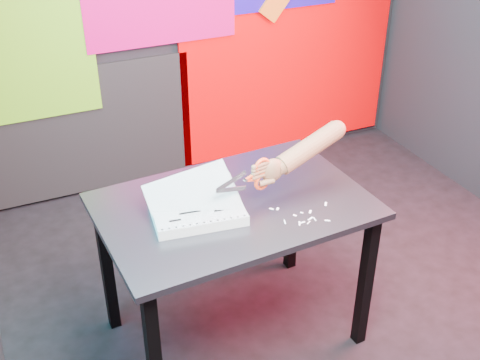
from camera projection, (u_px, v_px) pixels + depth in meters
name	position (u px, v px, depth m)	size (l,w,h in m)	color
room	(326.00, 45.00, 2.47)	(3.01, 3.01, 2.71)	black
backdrop	(210.00, 36.00, 3.83)	(2.88, 0.05, 2.08)	#EC0003
work_table	(234.00, 222.00, 2.59)	(1.16, 0.81, 0.75)	black
printout_stack	(197.00, 210.00, 2.45)	(0.40, 0.32, 0.19)	white
scissors	(258.00, 175.00, 2.47)	(0.26, 0.06, 0.15)	#B2B2B2
hand_forearm	(304.00, 151.00, 2.57)	(0.48, 0.15, 0.18)	#936240
paper_clippings	(303.00, 215.00, 2.46)	(0.25, 0.19, 0.00)	white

